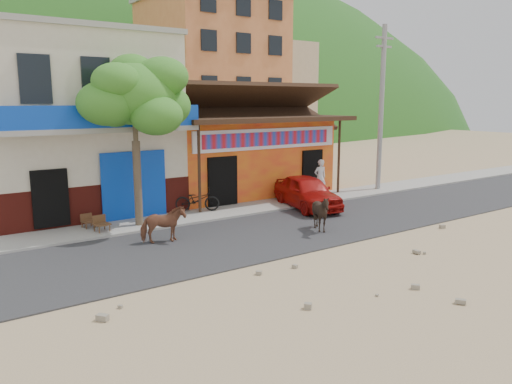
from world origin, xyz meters
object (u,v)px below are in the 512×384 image
Objects in this scene: utility_pole at (381,109)px; cow_dark at (321,213)px; red_car at (307,192)px; pedestrian at (320,178)px; tree at (136,141)px; cow_tan at (163,225)px; cafe_chair_right at (101,217)px; scooter at (197,200)px; cafe_chair_left at (88,215)px.

cow_dark is (-7.86, -4.38, -3.43)m from utility_pole.
red_car is 2.55m from pedestrian.
tree reaches higher than cow_tan.
utility_pole reaches higher than cafe_chair_right.
scooter is 4.41m from cafe_chair_left.
pedestrian reaches higher than cafe_chair_left.
cafe_chair_right is (-1.25, 2.21, -0.01)m from cow_tan.
cafe_chair_right is at bearing -171.11° from red_car.
cow_tan is 1.07× the size of cow_dark.
cafe_chair_left is (-14.42, 0.42, -3.55)m from utility_pole.
cafe_chair_right is at bearing -178.55° from utility_pole.
cow_tan is 3.33m from cafe_chair_left.
cafe_chair_left is (-4.41, -0.17, -0.02)m from scooter.
red_car reaches higher than cafe_chair_right.
utility_pole reaches higher than cow_tan.
tree reaches higher than pedestrian.
red_car is at bearing -65.62° from cow_tan.
pedestrian is 1.70× the size of cafe_chair_right.
red_car is (7.04, -1.00, -2.39)m from tree.
scooter reaches higher than cafe_chair_left.
cow_tan is at bearing -71.71° from cafe_chair_left.
cow_tan is 1.39× the size of cafe_chair_right.
tree is 3.44m from cow_tan.
tree reaches higher than scooter.
utility_pole is at bearing 26.34° from red_car.
tree is 3.85m from scooter.
utility_pole is 7.95× the size of cafe_chair_right.
cafe_chair_right is (-10.50, -0.63, -0.35)m from pedestrian.
tree is 2.87m from cafe_chair_right.
scooter is at bearing -5.60° from cafe_chair_left.
red_car is at bearing 124.23° from cow_dark.
tree is at bearing 134.24° from scooter.
cow_dark is at bearing -150.87° from utility_pole.
pedestrian is (9.10, 0.47, -2.15)m from tree.
cafe_chair_right is (-1.40, -0.16, -2.50)m from tree.
utility_pole is 4.52× the size of scooter.
cow_tan is 0.34× the size of red_car.
pedestrian is 10.52m from cafe_chair_right.
cafe_chair_left is (-1.47, 2.99, -0.06)m from cow_tan.
red_car is at bearing -8.09° from tree.
red_car is at bearing 44.15° from pedestrian.
scooter is (-10.01, 0.60, -3.53)m from utility_pole.
pedestrian is 10.73m from cafe_chair_left.
cafe_chair_right is at bearing -82.35° from cafe_chair_left.
cafe_chair_left is at bearing 178.32° from utility_pole.
utility_pole is (12.80, 0.20, 1.00)m from tree.
tree reaches higher than cafe_chair_right.
cafe_chair_right is (-6.34, 4.02, -0.07)m from cow_dark.
utility_pole is at bearing -65.18° from cow_tan.
cow_dark is at bearing -108.83° from red_car.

